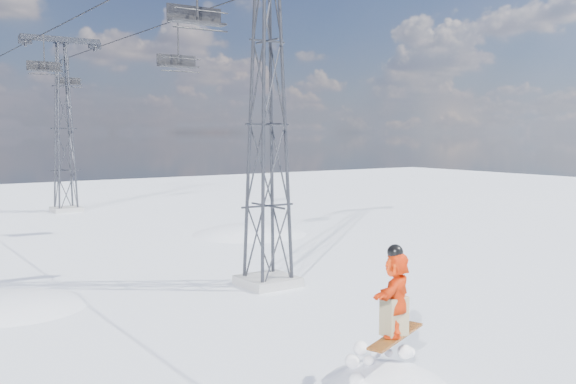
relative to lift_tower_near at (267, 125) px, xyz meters
The scene contains 8 objects.
ground 9.72m from the lift_tower_near, 95.71° to the right, with size 120.00×120.00×0.00m, color white.
lift_tower_near is the anchor object (origin of this frame).
lift_tower_far 25.00m from the lift_tower_near, 90.00° to the left, with size 5.20×1.80×11.43m.
haul_cables 12.70m from the lift_tower_near, 90.00° to the left, with size 4.46×51.00×0.06m.
lift_chair_near 4.19m from the lift_tower_near, 160.64° to the left, with size 1.92×0.55×2.38m.
lift_chair_mid 12.51m from the lift_tower_near, 79.49° to the left, with size 2.10×0.61×2.61m.
lift_chair_far 20.87m from the lift_tower_near, 96.14° to the left, with size 1.88×0.54×2.33m.
lift_chair_extra 31.66m from the lift_tower_near, 85.99° to the left, with size 1.80×0.52×2.24m.
Camera 1 is at (-10.78, -10.26, 5.22)m, focal length 40.00 mm.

